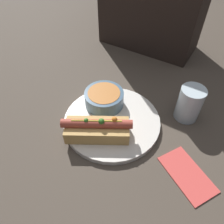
{
  "coord_description": "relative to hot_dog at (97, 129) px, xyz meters",
  "views": [
    {
      "loc": [
        0.21,
        -0.35,
        0.49
      ],
      "look_at": [
        0.0,
        0.0,
        0.05
      ],
      "focal_mm": 35.0,
      "sensor_mm": 36.0,
      "label": 1
    }
  ],
  "objects": [
    {
      "name": "hot_dog",
      "position": [
        0.0,
        0.0,
        0.0
      ],
      "size": [
        0.18,
        0.14,
        0.07
      ],
      "rotation": [
        0.0,
        0.0,
        0.52
      ],
      "color": "tan",
      "rests_on": "dinner_plate"
    },
    {
      "name": "spoon",
      "position": [
        -0.05,
        0.07,
        -0.02
      ],
      "size": [
        0.04,
        0.16,
        0.01
      ],
      "rotation": [
        0.0,
        0.0,
        1.44
      ],
      "color": "#B7B7BC",
      "rests_on": "dinner_plate"
    },
    {
      "name": "dinner_plate",
      "position": [
        0.01,
        0.07,
        -0.03
      ],
      "size": [
        0.28,
        0.28,
        0.02
      ],
      "color": "white",
      "rests_on": "ground_plane"
    },
    {
      "name": "ground_plane",
      "position": [
        0.01,
        0.07,
        -0.04
      ],
      "size": [
        4.0,
        4.0,
        0.0
      ],
      "primitive_type": "plane",
      "color": "#4C4238"
    },
    {
      "name": "drinking_glass",
      "position": [
        0.18,
        0.2,
        0.01
      ],
      "size": [
        0.07,
        0.07,
        0.1
      ],
      "color": "silver",
      "rests_on": "ground_plane"
    },
    {
      "name": "soup_bowl",
      "position": [
        -0.05,
        0.11,
        -0.0
      ],
      "size": [
        0.12,
        0.12,
        0.05
      ],
      "color": "slate",
      "rests_on": "dinner_plate"
    },
    {
      "name": "napkin",
      "position": [
        0.24,
        0.02,
        -0.04
      ],
      "size": [
        0.16,
        0.14,
        0.01
      ],
      "rotation": [
        0.0,
        0.0,
        -0.55
      ],
      "color": "#E04C47",
      "rests_on": "ground_plane"
    }
  ]
}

